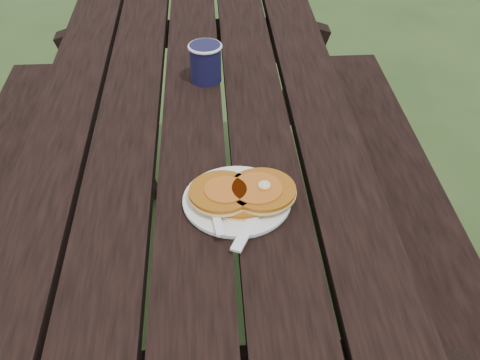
{
  "coord_description": "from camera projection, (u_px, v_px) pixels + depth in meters",
  "views": [
    {
      "loc": [
        0.04,
        -1.17,
        1.5
      ],
      "look_at": [
        0.09,
        -0.28,
        0.8
      ],
      "focal_mm": 45.0,
      "sensor_mm": 36.0,
      "label": 1
    }
  ],
  "objects": [
    {
      "name": "picnic_table",
      "position": [
        200.0,
        242.0,
        1.62
      ],
      "size": [
        1.36,
        1.8,
        0.75
      ],
      "color": "black",
      "rests_on": "ground"
    },
    {
      "name": "fork",
      "position": [
        216.0,
        215.0,
        1.1
      ],
      "size": [
        0.05,
        0.16,
        0.01
      ],
      "primitive_type": null,
      "rotation": [
        0.0,
        0.0,
        0.12
      ],
      "color": "white",
      "rests_on": "plate"
    },
    {
      "name": "plate",
      "position": [
        237.0,
        201.0,
        1.15
      ],
      "size": [
        0.26,
        0.26,
        0.01
      ],
      "primitive_type": "cylinder",
      "rotation": [
        0.0,
        0.0,
        -0.37
      ],
      "color": "white",
      "rests_on": "picnic_table"
    },
    {
      "name": "knife",
      "position": [
        253.0,
        218.0,
        1.1
      ],
      "size": [
        0.09,
        0.17,
        0.0
      ],
      "primitive_type": "cube",
      "rotation": [
        0.0,
        0.0,
        -0.43
      ],
      "color": "white",
      "rests_on": "plate"
    },
    {
      "name": "coffee_cup",
      "position": [
        206.0,
        60.0,
        1.5
      ],
      "size": [
        0.09,
        0.09,
        0.1
      ],
      "rotation": [
        0.0,
        0.0,
        -0.24
      ],
      "color": "#131234",
      "rests_on": "picnic_table"
    },
    {
      "name": "pancake_stack",
      "position": [
        243.0,
        193.0,
        1.14
      ],
      "size": [
        0.2,
        0.13,
        0.04
      ],
      "rotation": [
        0.0,
        0.0,
        0.29
      ],
      "color": "#B36314",
      "rests_on": "plate"
    },
    {
      "name": "ground",
      "position": [
        205.0,
        328.0,
        1.85
      ],
      "size": [
        60.0,
        60.0,
        0.0
      ],
      "primitive_type": "plane",
      "color": "#28411C",
      "rests_on": "ground"
    }
  ]
}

